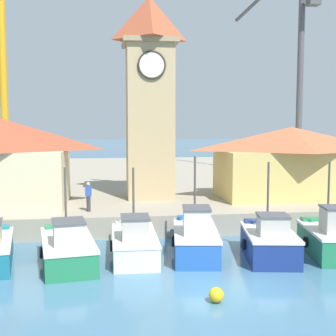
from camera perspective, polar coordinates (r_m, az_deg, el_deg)
The scene contains 13 objects.
ground_plane at distance 17.39m, azimuth 6.61°, elevation -14.85°, with size 300.00×300.00×0.00m, color teal.
quay_wharf at distance 44.39m, azimuth -2.18°, elevation -1.46°, with size 120.00×40.00×1.18m, color #9E937F.
fishing_boat_left_outer at distance 20.74m, azimuth -12.14°, elevation -9.49°, with size 2.86×5.25×4.11m.
fishing_boat_left_inner at distance 21.25m, azimuth -4.12°, elevation -9.03°, with size 2.09×4.72×4.00m.
fishing_boat_mid_left at distance 21.61m, azimuth 3.35°, elevation -8.51°, with size 2.59×5.19×4.49m.
fishing_boat_center at distance 21.54m, azimuth 12.24°, elevation -8.76°, with size 2.70×4.34×4.28m.
fishing_boat_mid_right at distance 22.70m, azimuth 19.27°, elevation -8.09°, with size 2.67×4.38×4.26m.
clock_tower at distance 30.25m, azimuth -2.26°, elevation 9.21°, with size 3.42×3.42×14.35m.
warehouse_right at distance 31.38m, azimuth 14.75°, elevation 0.80°, with size 9.54×5.54×4.57m.
port_crane_near at distance 37.80m, azimuth -19.28°, elevation 10.23°, with size 2.41×9.80×21.77m.
port_crane_far at distance 43.82m, azimuth 15.40°, elevation 8.60°, with size 4.75×10.14×19.22m.
mooring_buoy at distance 16.42m, azimuth 5.90°, elevation -15.15°, with size 0.52×0.52×0.52m, color gold.
dock_worker_near_tower at distance 25.97m, azimuth -9.68°, elevation -3.41°, with size 0.34×0.22×1.62m.
Camera 1 is at (-4.01, -15.79, 6.08)m, focal length 50.00 mm.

